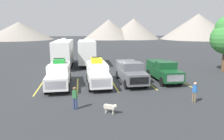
# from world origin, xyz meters

# --- Properties ---
(ground_plane) EXTENTS (240.00, 240.00, 0.00)m
(ground_plane) POSITION_xyz_m (0.00, 0.00, 0.00)
(ground_plane) COLOR #2D3033
(pickup_truck_a) EXTENTS (2.15, 5.92, 2.60)m
(pickup_truck_a) POSITION_xyz_m (-5.24, -0.75, 1.20)
(pickup_truck_a) COLOR white
(pickup_truck_a) RESTS_ON ground
(pickup_truck_b) EXTENTS (2.11, 5.47, 2.66)m
(pickup_truck_b) POSITION_xyz_m (-1.57, -0.81, 1.19)
(pickup_truck_b) COLOR white
(pickup_truck_b) RESTS_ON ground
(pickup_truck_c) EXTENTS (2.23, 5.82, 2.17)m
(pickup_truck_c) POSITION_xyz_m (1.77, -0.41, 1.14)
(pickup_truck_c) COLOR #595B60
(pickup_truck_c) RESTS_ON ground
(pickup_truck_d) EXTENTS (2.15, 5.36, 2.13)m
(pickup_truck_d) POSITION_xyz_m (5.32, -0.27, 1.12)
(pickup_truck_d) COLOR #144723
(pickup_truck_d) RESTS_ON ground
(lot_stripe_a) EXTENTS (0.12, 5.50, 0.01)m
(lot_stripe_a) POSITION_xyz_m (-7.07, -0.72, 0.00)
(lot_stripe_a) COLOR gold
(lot_stripe_a) RESTS_ON ground
(lot_stripe_b) EXTENTS (0.12, 5.50, 0.01)m
(lot_stripe_b) POSITION_xyz_m (-3.54, -0.72, 0.00)
(lot_stripe_b) COLOR gold
(lot_stripe_b) RESTS_ON ground
(lot_stripe_c) EXTENTS (0.12, 5.50, 0.01)m
(lot_stripe_c) POSITION_xyz_m (0.00, -0.72, 0.00)
(lot_stripe_c) COLOR gold
(lot_stripe_c) RESTS_ON ground
(lot_stripe_d) EXTENTS (0.12, 5.50, 0.01)m
(lot_stripe_d) POSITION_xyz_m (3.54, -0.72, 0.00)
(lot_stripe_d) COLOR gold
(lot_stripe_d) RESTS_ON ground
(lot_stripe_e) EXTENTS (0.12, 5.50, 0.01)m
(lot_stripe_e) POSITION_xyz_m (7.07, -0.72, 0.00)
(lot_stripe_e) COLOR gold
(lot_stripe_e) RESTS_ON ground
(camper_trailer_a) EXTENTS (2.57, 9.15, 4.01)m
(camper_trailer_a) POSITION_xyz_m (-5.54, 9.28, 2.11)
(camper_trailer_a) COLOR white
(camper_trailer_a) RESTS_ON ground
(camper_trailer_b) EXTENTS (2.60, 7.48, 3.96)m
(camper_trailer_b) POSITION_xyz_m (-2.21, 9.68, 2.08)
(camper_trailer_b) COLOR white
(camper_trailer_b) RESTS_ON ground
(person_a) EXTENTS (0.28, 0.30, 1.57)m
(person_a) POSITION_xyz_m (5.10, -6.70, 0.90)
(person_a) COLOR #726047
(person_a) RESTS_ON ground
(person_b) EXTENTS (0.35, 0.22, 1.59)m
(person_b) POSITION_xyz_m (-3.61, -6.65, 0.92)
(person_b) COLOR navy
(person_b) RESTS_ON ground
(dog) EXTENTS (0.89, 0.63, 0.69)m
(dog) POSITION_xyz_m (-1.31, -7.75, 0.47)
(dog) COLOR beige
(dog) RESTS_ON ground
(mountain_ridge) EXTENTS (153.53, 45.13, 12.16)m
(mountain_ridge) POSITION_xyz_m (-2.14, 78.72, 5.08)
(mountain_ridge) COLOR gray
(mountain_ridge) RESTS_ON ground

